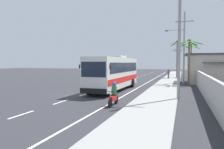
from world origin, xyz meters
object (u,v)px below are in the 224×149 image
palm_nearest (189,50)px  palm_second (178,57)px  pedestrian_near_kerb (168,74)px  utility_pole_mid (183,46)px  coach_bus_foreground (114,72)px  utility_pole_nearest (179,32)px  palm_fourth (191,52)px  palm_third (177,52)px  motorcycle_beside_bus (114,96)px

palm_nearest → palm_second: bearing=94.3°
pedestrian_near_kerb → utility_pole_mid: bearing=83.6°
coach_bus_foreground → utility_pole_nearest: (6.76, -4.21, 3.39)m
pedestrian_near_kerb → utility_pole_nearest: (2.10, -21.23, 4.30)m
palm_nearest → palm_second: size_ratio=0.92×
utility_pole_mid → palm_fourth: 13.10m
palm_third → palm_fourth: 2.99m
palm_nearest → utility_pole_nearest: bearing=-95.1°
motorcycle_beside_bus → utility_pole_mid: 18.96m
motorcycle_beside_bus → palm_nearest: palm_nearest is taller
palm_second → utility_pole_nearest: bearing=-88.8°
utility_pole_mid → coach_bus_foreground: bearing=-125.6°
motorcycle_beside_bus → pedestrian_near_kerb: size_ratio=1.13×
motorcycle_beside_bus → utility_pole_nearest: (4.24, 3.64, 4.69)m
motorcycle_beside_bus → utility_pole_mid: size_ratio=0.19×
pedestrian_near_kerb → utility_pole_nearest: 21.76m
pedestrian_near_kerb → palm_second: palm_second is taller
palm_third → palm_fourth: (2.59, 1.49, 0.12)m
coach_bus_foreground → palm_fourth: size_ratio=1.62×
utility_pole_nearest → palm_third: size_ratio=1.40×
pedestrian_near_kerb → utility_pole_mid: size_ratio=0.17×
motorcycle_beside_bus → palm_nearest: size_ratio=0.32×
pedestrian_near_kerb → palm_second: 15.24m
coach_bus_foreground → palm_fourth: bearing=69.5°
palm_third → motorcycle_beside_bus: bearing=-96.8°
palm_third → pedestrian_near_kerb: bearing=-106.8°
palm_nearest → palm_third: size_ratio=0.82×
utility_pole_mid → pedestrian_near_kerb: bearing=108.9°
utility_pole_mid → palm_fourth: (1.49, 13.02, -0.25)m
utility_pole_mid → palm_third: bearing=95.4°
coach_bus_foreground → utility_pole_nearest: size_ratio=1.06×
utility_pole_nearest → palm_third: (-0.77, 25.66, -0.31)m
utility_pole_mid → palm_nearest: bearing=-71.4°
utility_pole_mid → palm_second: bearing=92.9°
pedestrian_near_kerb → palm_second: bearing=-120.4°
motorcycle_beside_bus → palm_second: 39.99m
motorcycle_beside_bus → palm_fourth: palm_fourth is taller
utility_pole_nearest → palm_third: 25.67m
coach_bus_foreground → palm_third: (5.99, 21.44, 3.07)m
palm_third → palm_second: bearing=90.0°
coach_bus_foreground → motorcycle_beside_bus: coach_bus_foreground is taller
palm_third → palm_fourth: palm_third is taller
motorcycle_beside_bus → palm_second: size_ratio=0.30×
pedestrian_near_kerb → palm_third: size_ratio=0.24×
coach_bus_foreground → utility_pole_nearest: bearing=-31.9°
pedestrian_near_kerb → palm_fourth: (3.92, 5.92, 4.11)m
palm_fourth → pedestrian_near_kerb: bearing=-123.5°
pedestrian_near_kerb → palm_nearest: size_ratio=0.29×
palm_nearest → palm_third: (-1.83, 13.69, 0.38)m
motorcycle_beside_bus → utility_pole_mid: bearing=75.6°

